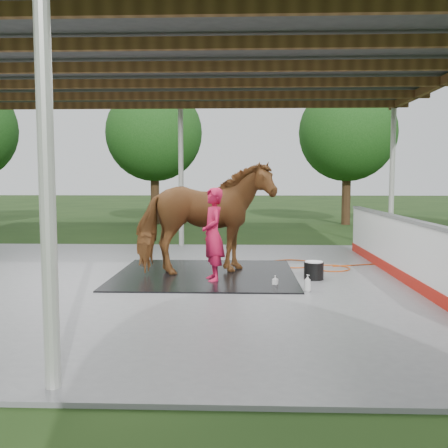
{
  "coord_description": "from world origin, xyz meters",
  "views": [
    {
      "loc": [
        1.66,
        -8.91,
        1.88
      ],
      "look_at": [
        1.32,
        0.55,
        1.03
      ],
      "focal_mm": 40.0,
      "sensor_mm": 36.0,
      "label": 1
    }
  ],
  "objects_px": {
    "handler": "(213,235)",
    "wash_bucket": "(314,270)",
    "horse": "(205,218)",
    "dasher_board": "(406,252)"
  },
  "relations": [
    {
      "from": "horse",
      "to": "handler",
      "type": "xyz_separation_m",
      "value": [
        0.19,
        -0.59,
        -0.26
      ]
    },
    {
      "from": "dasher_board",
      "to": "handler",
      "type": "relative_size",
      "value": 4.74
    },
    {
      "from": "handler",
      "to": "wash_bucket",
      "type": "relative_size",
      "value": 4.68
    },
    {
      "from": "dasher_board",
      "to": "wash_bucket",
      "type": "bearing_deg",
      "value": 173.08
    },
    {
      "from": "horse",
      "to": "handler",
      "type": "distance_m",
      "value": 0.67
    },
    {
      "from": "horse",
      "to": "wash_bucket",
      "type": "bearing_deg",
      "value": -118.8
    },
    {
      "from": "dasher_board",
      "to": "wash_bucket",
      "type": "relative_size",
      "value": 22.21
    },
    {
      "from": "horse",
      "to": "handler",
      "type": "bearing_deg",
      "value": 178.99
    },
    {
      "from": "wash_bucket",
      "to": "horse",
      "type": "bearing_deg",
      "value": 169.82
    },
    {
      "from": "horse",
      "to": "dasher_board",
      "type": "bearing_deg",
      "value": -117.37
    }
  ]
}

